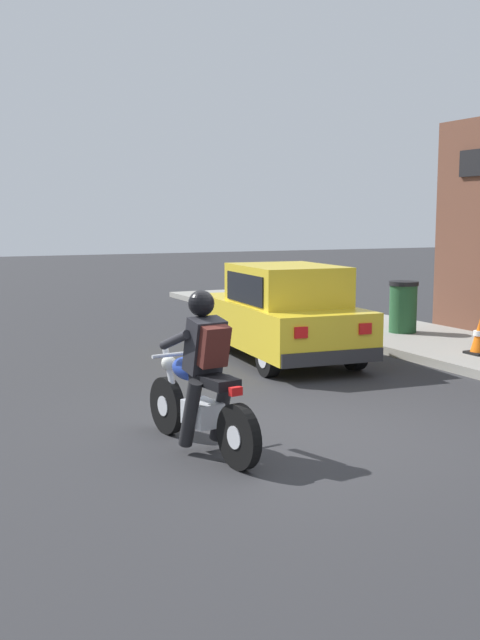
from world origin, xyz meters
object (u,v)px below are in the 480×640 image
Objects in this scene: traffic_cone at (480,336)px; trash_bin at (403,307)px; motorcycle_with_rider at (201,384)px; car_hatchback at (282,314)px.

traffic_cone is 0.61× the size of trash_bin.
motorcycle_with_rider is at bearing -142.64° from trash_bin.
car_hatchback is at bearing -165.22° from trash_bin.
motorcycle_with_rider is 3.36× the size of traffic_cone.
trash_bin reaches higher than traffic_cone.
car_hatchback is 6.51× the size of traffic_cone.
traffic_cone is (5.82, 2.29, -0.25)m from motorcycle_with_rider.
motorcycle_with_rider reaches higher than traffic_cone.
trash_bin is at bearing 14.78° from car_hatchback.
motorcycle_with_rider is 2.06× the size of trash_bin.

